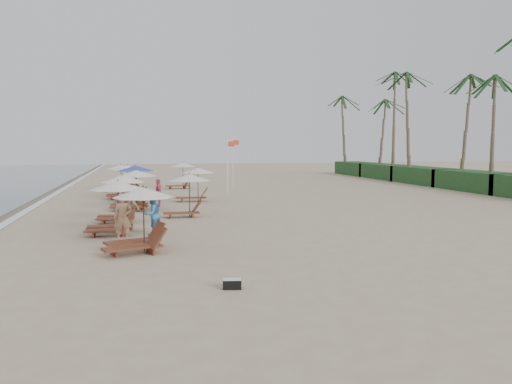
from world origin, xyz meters
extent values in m
plane|color=tan|center=(0.00, 0.00, 0.00)|extent=(160.00, 160.00, 0.00)
cube|color=#6B5E4C|center=(-12.50, 10.00, 0.00)|extent=(3.20, 140.00, 0.01)
cube|color=white|center=(-11.20, 10.00, 0.01)|extent=(0.50, 140.00, 0.02)
cube|color=#193D1C|center=(22.00, 14.50, 0.80)|extent=(3.20, 8.00, 1.60)
cube|color=#193D1C|center=(22.00, 22.00, 0.80)|extent=(3.20, 8.00, 1.60)
cube|color=#193D1C|center=(22.00, 29.50, 0.80)|extent=(3.20, 8.00, 1.60)
cube|color=#193D1C|center=(22.00, 37.00, 0.80)|extent=(3.20, 8.00, 1.60)
cylinder|color=brown|center=(22.00, 12.80, 4.50)|extent=(0.36, 0.36, 9.00)
cylinder|color=brown|center=(22.90, 18.00, 4.90)|extent=(0.36, 0.36, 9.80)
cylinder|color=brown|center=(21.10, 23.20, 5.30)|extent=(0.36, 0.36, 10.60)
cylinder|color=brown|center=(22.00, 28.40, 5.70)|extent=(0.36, 0.36, 11.40)
cylinder|color=brown|center=(22.90, 33.60, 4.50)|extent=(0.36, 0.36, 9.00)
cylinder|color=brown|center=(21.10, 38.80, 4.90)|extent=(0.36, 0.36, 9.80)
cylinder|color=black|center=(-4.81, -3.26, 1.09)|extent=(0.05, 0.05, 2.19)
cone|color=silver|center=(-4.81, -3.26, 2.09)|extent=(2.16, 2.16, 0.35)
cylinder|color=black|center=(-5.81, 0.53, 1.08)|extent=(0.05, 0.05, 2.15)
cone|color=silver|center=(-5.81, 0.53, 2.05)|extent=(2.38, 2.38, 0.35)
cylinder|color=black|center=(-5.71, 3.97, 1.10)|extent=(0.05, 0.05, 2.21)
cone|color=silver|center=(-5.71, 3.97, 2.11)|extent=(2.10, 2.10, 0.35)
cylinder|color=black|center=(-5.08, 8.45, 1.11)|extent=(0.05, 0.05, 2.23)
cone|color=silver|center=(-5.08, 8.45, 2.13)|extent=(2.34, 2.34, 0.35)
cylinder|color=black|center=(-5.13, 12.73, 1.16)|extent=(0.05, 0.05, 2.32)
cone|color=#36459F|center=(-5.13, 12.73, 2.22)|extent=(2.43, 2.43, 0.35)
cylinder|color=black|center=(-5.69, 15.07, 1.14)|extent=(0.05, 0.05, 2.27)
cone|color=silver|center=(-5.69, 15.07, 2.17)|extent=(2.09, 2.09, 0.35)
cylinder|color=black|center=(-6.34, 20.96, 1.04)|extent=(0.05, 0.05, 2.07)
cone|color=silver|center=(-6.34, 20.96, 1.97)|extent=(2.28, 2.28, 0.35)
cylinder|color=black|center=(-2.36, 5.11, 1.07)|extent=(0.05, 0.05, 2.15)
cone|color=silver|center=(-2.36, 5.11, 2.05)|extent=(2.24, 2.24, 0.35)
cylinder|color=black|center=(-1.07, 12.33, 1.07)|extent=(0.05, 0.05, 2.15)
cone|color=silver|center=(-1.07, 12.33, 2.05)|extent=(2.24, 2.24, 0.35)
cylinder|color=black|center=(-1.19, 22.45, 1.07)|extent=(0.05, 0.05, 2.15)
cone|color=silver|center=(-1.19, 22.45, 2.05)|extent=(2.24, 2.24, 0.35)
imported|color=tan|center=(-5.58, -1.46, 0.95)|extent=(0.70, 0.47, 1.90)
imported|color=teal|center=(-4.42, -0.02, 0.87)|extent=(1.07, 1.05, 1.74)
imported|color=#92644A|center=(-5.30, 3.94, 0.94)|extent=(1.18, 1.40, 1.88)
imported|color=#D45579|center=(-3.79, 9.75, 0.85)|extent=(0.47, 1.01, 1.69)
cube|color=black|center=(-2.64, -8.60, 0.12)|extent=(0.52, 0.32, 0.24)
cube|color=silver|center=(-2.64, -8.60, 0.25)|extent=(0.50, 0.30, 0.04)
cylinder|color=silver|center=(1.84, 17.41, 2.12)|extent=(0.08, 0.08, 4.23)
cube|color=#C43C24|center=(2.12, 17.41, 3.83)|extent=(0.55, 0.02, 0.40)
cylinder|color=silver|center=(3.09, 21.81, 2.18)|extent=(0.08, 0.08, 4.37)
cube|color=#C43C24|center=(3.37, 21.81, 3.97)|extent=(0.55, 0.02, 0.40)
camera|label=1|loc=(-4.97, -21.18, 3.74)|focal=35.19mm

